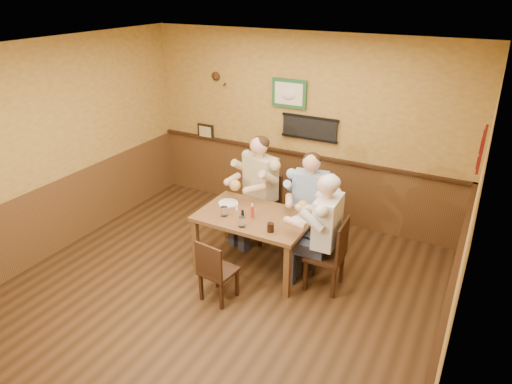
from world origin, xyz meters
TOP-DOWN VIEW (x-y plane):
  - room at (0.13, 0.17)m, footprint 5.02×5.03m
  - dining_table at (0.10, 0.83)m, footprint 1.40×0.90m
  - chair_back_left at (-0.18, 1.53)m, footprint 0.56×0.56m
  - chair_back_right at (0.58, 1.48)m, footprint 0.49×0.49m
  - chair_right_end at (1.05, 0.84)m, footprint 0.44×0.44m
  - chair_near_side at (0.05, 0.05)m, footprint 0.41×0.41m
  - diner_tan_shirt at (-0.18, 1.53)m, footprint 0.81×0.81m
  - diner_blue_polo at (0.58, 1.48)m, footprint 0.69×0.69m
  - diner_white_elder at (1.05, 0.84)m, footprint 0.63×0.63m
  - water_glass_left at (-0.23, 0.64)m, footprint 0.09×0.09m
  - water_glass_mid at (0.10, 0.50)m, footprint 0.11×0.11m
  - cola_tumbler at (0.46, 0.55)m, footprint 0.10×0.10m
  - hot_sauce_bottle at (0.10, 0.76)m, footprint 0.05×0.05m
  - salt_shaker at (-0.17, 0.84)m, footprint 0.04×0.04m
  - pepper_shaker at (-0.02, 0.73)m, footprint 0.04×0.04m
  - plate_far_left at (-0.36, 0.95)m, footprint 0.32×0.32m
  - plate_far_right at (0.66, 0.97)m, footprint 0.30×0.30m

SIDE VIEW (x-z plane):
  - chair_near_side at x=0.05m, z-range 0.00..0.80m
  - chair_back_right at x=0.58m, z-range 0.00..0.91m
  - chair_right_end at x=1.05m, z-range 0.00..0.93m
  - chair_back_left at x=-0.18m, z-range 0.00..0.97m
  - diner_blue_polo at x=0.58m, z-range 0.00..1.30m
  - dining_table at x=0.10m, z-range 0.28..1.03m
  - diner_white_elder at x=1.05m, z-range 0.00..1.32m
  - diner_tan_shirt at x=-0.18m, z-range 0.00..1.38m
  - plate_far_right at x=0.66m, z-range 0.75..0.77m
  - plate_far_left at x=-0.36m, z-range 0.75..0.77m
  - pepper_shaker at x=-0.02m, z-range 0.75..0.83m
  - salt_shaker at x=-0.17m, z-range 0.75..0.84m
  - cola_tumbler at x=0.46m, z-range 0.75..0.86m
  - water_glass_left at x=-0.23m, z-range 0.75..0.87m
  - water_glass_mid at x=0.10m, z-range 0.75..0.88m
  - hot_sauce_bottle at x=0.10m, z-range 0.75..0.92m
  - room at x=0.13m, z-range 0.28..3.09m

